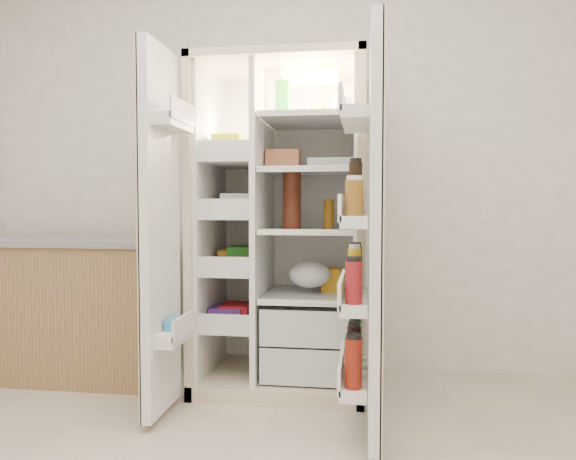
# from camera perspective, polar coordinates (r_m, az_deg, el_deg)

# --- Properties ---
(wall_back) EXTENTS (4.00, 0.02, 2.70)m
(wall_back) POSITION_cam_1_polar(r_m,az_deg,el_deg) (3.45, 0.71, 8.16)
(wall_back) COLOR white
(wall_back) RESTS_ON floor
(refrigerator) EXTENTS (0.92, 0.70, 1.80)m
(refrigerator) POSITION_cam_1_polar(r_m,az_deg,el_deg) (3.10, -0.09, -2.42)
(refrigerator) COLOR beige
(refrigerator) RESTS_ON floor
(freezer_door) EXTENTS (0.15, 0.40, 1.72)m
(freezer_door) POSITION_cam_1_polar(r_m,az_deg,el_deg) (2.64, -13.16, -0.17)
(freezer_door) COLOR white
(freezer_door) RESTS_ON floor
(fridge_door) EXTENTS (0.17, 0.58, 1.72)m
(fridge_door) POSITION_cam_1_polar(r_m,az_deg,el_deg) (2.37, 8.66, -1.08)
(fridge_door) COLOR white
(fridge_door) RESTS_ON floor
(kitchen_counter) EXTENTS (1.13, 0.60, 0.82)m
(kitchen_counter) POSITION_cam_1_polar(r_m,az_deg,el_deg) (3.52, -21.64, -7.44)
(kitchen_counter) COLOR #9C714E
(kitchen_counter) RESTS_ON floor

